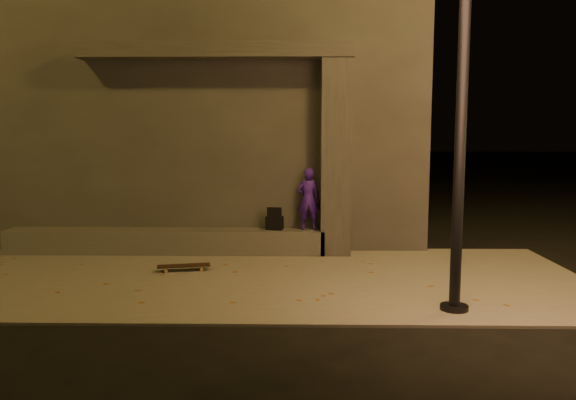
{
  "coord_description": "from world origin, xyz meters",
  "views": [
    {
      "loc": [
        1.0,
        -6.65,
        2.32
      ],
      "look_at": [
        0.85,
        2.0,
        1.27
      ],
      "focal_mm": 35.0,
      "sensor_mm": 36.0,
      "label": 1
    }
  ],
  "objects_px": {
    "backpack": "(275,222)",
    "skateboard": "(184,266)",
    "skateboarder": "(308,199)",
    "column": "(336,158)"
  },
  "relations": [
    {
      "from": "skateboarder",
      "to": "backpack",
      "type": "bearing_deg",
      "value": 2.9
    },
    {
      "from": "backpack",
      "to": "skateboard",
      "type": "height_order",
      "value": "backpack"
    },
    {
      "from": "column",
      "to": "skateboard",
      "type": "distance_m",
      "value": 3.4
    },
    {
      "from": "skateboard",
      "to": "column",
      "type": "bearing_deg",
      "value": 15.7
    },
    {
      "from": "skateboarder",
      "to": "backpack",
      "type": "distance_m",
      "value": 0.77
    },
    {
      "from": "backpack",
      "to": "skateboard",
      "type": "bearing_deg",
      "value": -124.05
    },
    {
      "from": "column",
      "to": "skateboard",
      "type": "bearing_deg",
      "value": -151.81
    },
    {
      "from": "skateboarder",
      "to": "backpack",
      "type": "relative_size",
      "value": 2.68
    },
    {
      "from": "skateboarder",
      "to": "skateboard",
      "type": "xyz_separation_m",
      "value": [
        -2.08,
        -1.38,
        -0.95
      ]
    },
    {
      "from": "column",
      "to": "skateboarder",
      "type": "distance_m",
      "value": 0.92
    }
  ]
}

